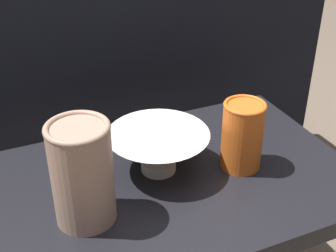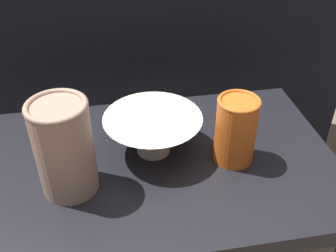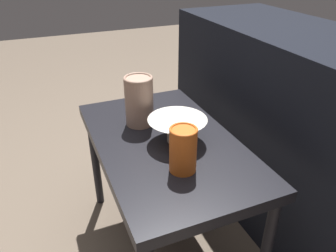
# 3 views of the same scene
# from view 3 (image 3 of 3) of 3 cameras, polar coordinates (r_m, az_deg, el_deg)

# --- Properties ---
(ground_plane) EXTENTS (8.00, 8.00, 0.00)m
(ground_plane) POSITION_cam_3_polar(r_m,az_deg,el_deg) (1.52, -0.39, -19.57)
(ground_plane) COLOR #6B5B4C
(table) EXTENTS (0.81, 0.48, 0.53)m
(table) POSITION_cam_3_polar(r_m,az_deg,el_deg) (1.21, -0.46, -4.69)
(table) COLOR black
(table) RESTS_ON ground_plane
(couch_backdrop) EXTENTS (1.36, 0.50, 0.85)m
(couch_backdrop) POSITION_cam_3_polar(r_m,az_deg,el_deg) (1.53, 21.08, -0.90)
(couch_backdrop) COLOR black
(couch_backdrop) RESTS_ON ground_plane
(bowl) EXTENTS (0.21, 0.21, 0.09)m
(bowl) POSITION_cam_3_polar(r_m,az_deg,el_deg) (1.14, 1.64, -0.27)
(bowl) COLOR silver
(bowl) RESTS_ON table
(vase_textured_left) EXTENTS (0.11, 0.11, 0.19)m
(vase_textured_left) POSITION_cam_3_polar(r_m,az_deg,el_deg) (1.24, -5.06, 4.49)
(vase_textured_left) COLOR tan
(vase_textured_left) RESTS_ON table
(vase_colorful_right) EXTENTS (0.09, 0.09, 0.15)m
(vase_colorful_right) POSITION_cam_3_polar(r_m,az_deg,el_deg) (0.99, 2.64, -4.03)
(vase_colorful_right) COLOR orange
(vase_colorful_right) RESTS_ON table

